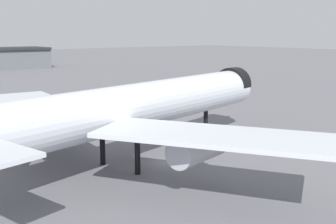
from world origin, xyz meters
name	(u,v)px	position (x,y,z in m)	size (l,w,h in m)	color
ground	(164,163)	(0.00, 0.00, 0.00)	(900.00, 900.00, 0.00)	slate
airliner_near_gate	(131,108)	(-4.28, 2.27, 8.66)	(69.39, 62.23, 19.65)	silver
traffic_cone_near_nose	(34,118)	(-3.22, 44.48, 0.36)	(0.58, 0.58, 0.72)	#F2600C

